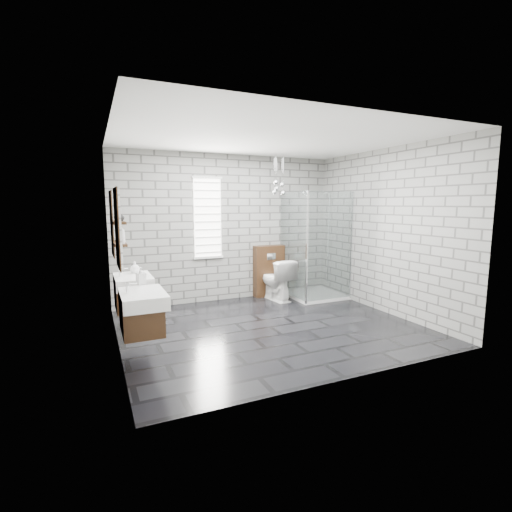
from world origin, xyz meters
TOP-DOWN VIEW (x-y plane):
  - floor at (0.00, 0.00)m, footprint 4.20×3.60m
  - ceiling at (0.00, 0.00)m, footprint 4.20×3.60m
  - wall_back at (0.00, 1.81)m, footprint 4.20×0.02m
  - wall_front at (0.00, -1.81)m, footprint 4.20×0.02m
  - wall_left at (-2.11, 0.00)m, footprint 0.02×3.60m
  - wall_right at (2.11, 0.00)m, footprint 0.02×3.60m
  - vanity_left at (-1.91, -0.62)m, footprint 0.47×0.70m
  - vanity_right at (-1.91, 0.39)m, footprint 0.47×0.70m
  - shelf_lower at (-2.03, -0.05)m, footprint 0.14×0.30m
  - shelf_upper at (-2.03, -0.05)m, footprint 0.14×0.30m
  - window at (-0.40, 1.78)m, footprint 0.56×0.05m
  - cistern_panel at (0.80, 1.70)m, footprint 0.60×0.20m
  - flush_plate at (0.80, 1.60)m, footprint 0.18×0.01m
  - shower_enclosure at (1.50, 1.18)m, footprint 1.00×1.00m
  - pendant_cluster at (0.82, 1.37)m, footprint 0.27×0.22m
  - toilet at (0.80, 1.38)m, footprint 0.52×0.81m
  - soap_bottle_a at (-1.83, -0.21)m, footprint 0.12×0.12m
  - soap_bottle_b at (-1.82, 0.59)m, footprint 0.15×0.15m
  - soap_bottle_c at (-2.02, -0.11)m, footprint 0.12×0.12m
  - vase at (-2.02, 0.03)m, footprint 0.12×0.12m

SIDE VIEW (x-z plane):
  - floor at x=0.00m, z-range -0.02..0.00m
  - toilet at x=0.80m, z-range 0.00..0.78m
  - cistern_panel at x=0.80m, z-range 0.00..1.00m
  - shower_enclosure at x=1.50m, z-range -0.51..1.52m
  - vanity_left at x=-1.91m, z-range -0.03..1.54m
  - vanity_right at x=-1.91m, z-range -0.03..1.54m
  - flush_plate at x=0.80m, z-range 0.74..0.86m
  - soap_bottle_b at x=-1.82m, z-range 0.85..1.01m
  - soap_bottle_a at x=-1.83m, z-range 0.85..1.05m
  - shelf_lower at x=-2.03m, z-range 1.31..1.33m
  - wall_back at x=0.00m, z-range 0.00..2.70m
  - wall_front at x=0.00m, z-range 0.00..2.70m
  - wall_left at x=-2.11m, z-range 0.00..2.70m
  - wall_right at x=2.11m, z-range 0.00..2.70m
  - soap_bottle_c at x=-2.02m, z-range 1.33..1.57m
  - window at x=-0.40m, z-range 0.81..2.29m
  - shelf_upper at x=-2.03m, z-range 1.57..1.59m
  - vase at x=-2.02m, z-range 1.59..1.71m
  - pendant_cluster at x=0.82m, z-range 1.72..2.47m
  - ceiling at x=0.00m, z-range 2.70..2.72m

